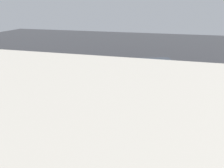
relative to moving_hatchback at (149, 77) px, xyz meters
The scene contains 8 objects.
ground_plane 1.99m from the moving_hatchback, 25.86° to the left, with size 60.00×60.00×0.00m, color black.
kerb_strip 5.27m from the moving_hatchback, 72.76° to the left, with size 24.00×3.20×0.04m, color slate.
moving_hatchback is the anchor object (origin of this frame).
fire_hydrant 5.85m from the moving_hatchback, 34.87° to the left, with size 0.42×0.31×0.80m.
pedestrian 6.84m from the moving_hatchback, 30.58° to the left, with size 0.29×0.57×1.22m.
metal_railing 6.57m from the moving_hatchback, 92.77° to the left, with size 8.11×0.04×1.05m.
sign_post 8.25m from the moving_hatchback, 38.33° to the left, with size 0.07×0.44×2.40m.
puddle_patch 1.10m from the moving_hatchback, 133.02° to the left, with size 2.69×2.69×0.01m, color black.
Camera 1 is at (-2.75, 12.26, 5.33)m, focal length 35.00 mm.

